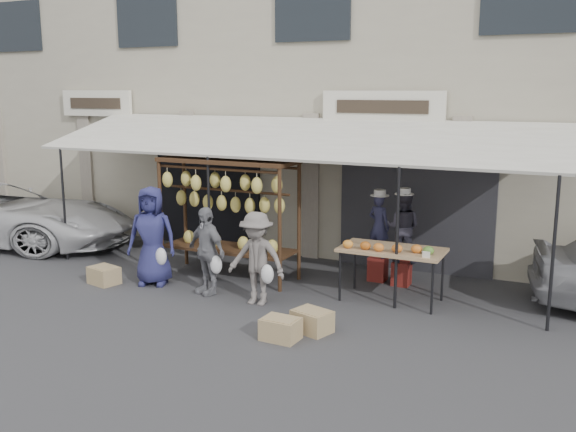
% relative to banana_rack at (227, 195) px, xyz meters
% --- Properties ---
extents(ground_plane, '(90.00, 90.00, 0.00)m').
position_rel_banana_rack_xyz_m(ground_plane, '(0.81, -1.48, -1.56)').
color(ground_plane, '#2D2D30').
extents(shophouse, '(24.00, 6.15, 7.30)m').
position_rel_banana_rack_xyz_m(shophouse, '(0.81, 5.01, 2.08)').
color(shophouse, '#ACA58D').
rests_on(shophouse, ground_plane).
extents(awning, '(10.00, 2.35, 2.92)m').
position_rel_banana_rack_xyz_m(awning, '(0.82, 0.80, 1.01)').
color(awning, silver).
rests_on(awning, ground_plane).
extents(banana_rack, '(2.60, 0.90, 2.24)m').
position_rel_banana_rack_xyz_m(banana_rack, '(0.00, 0.00, 0.00)').
color(banana_rack, '#321E11').
rests_on(banana_rack, ground_plane).
extents(produce_table, '(1.70, 0.90, 1.04)m').
position_rel_banana_rack_xyz_m(produce_table, '(3.15, -0.05, -0.69)').
color(produce_table, tan).
rests_on(produce_table, ground_plane).
extents(vendor_left, '(0.49, 0.39, 1.18)m').
position_rel_banana_rack_xyz_m(vendor_left, '(2.59, 1.03, -0.53)').
color(vendor_left, '#272846').
rests_on(vendor_left, stool_left).
extents(vendor_right, '(0.64, 0.52, 1.26)m').
position_rel_banana_rack_xyz_m(vendor_right, '(3.07, 0.93, -0.50)').
color(vendor_right, '#2F2D3A').
rests_on(vendor_right, stool_right).
extents(customer_left, '(1.01, 0.82, 1.79)m').
position_rel_banana_rack_xyz_m(customer_left, '(-1.02, -0.94, -0.67)').
color(customer_left, navy).
rests_on(customer_left, ground_plane).
extents(customer_mid, '(0.96, 0.65, 1.52)m').
position_rel_banana_rack_xyz_m(customer_mid, '(0.16, -0.99, -0.80)').
color(customer_mid, gray).
rests_on(customer_mid, ground_plane).
extents(customer_right, '(1.01, 0.60, 1.54)m').
position_rel_banana_rack_xyz_m(customer_right, '(1.20, -1.11, -0.79)').
color(customer_right, slate).
rests_on(customer_right, ground_plane).
extents(stool_left, '(0.33, 0.33, 0.44)m').
position_rel_banana_rack_xyz_m(stool_left, '(2.59, 1.03, -1.34)').
color(stool_left, maroon).
rests_on(stool_left, ground_plane).
extents(stool_right, '(0.33, 0.33, 0.43)m').
position_rel_banana_rack_xyz_m(stool_right, '(3.07, 0.93, -1.35)').
color(stool_right, maroon).
rests_on(stool_right, ground_plane).
extents(crate_near_a, '(0.53, 0.42, 0.31)m').
position_rel_banana_rack_xyz_m(crate_near_a, '(2.23, -2.32, -1.41)').
color(crate_near_a, tan).
rests_on(crate_near_a, ground_plane).
extents(crate_near_b, '(0.63, 0.55, 0.32)m').
position_rel_banana_rack_xyz_m(crate_near_b, '(2.52, -1.85, -1.40)').
color(crate_near_b, tan).
rests_on(crate_near_b, ground_plane).
extents(crate_far, '(0.60, 0.51, 0.31)m').
position_rel_banana_rack_xyz_m(crate_far, '(-1.83, -1.33, -1.41)').
color(crate_far, tan).
rests_on(crate_far, ground_plane).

